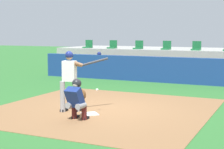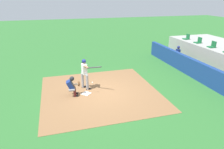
# 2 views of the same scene
# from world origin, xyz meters

# --- Properties ---
(ground_plane) EXTENTS (80.00, 80.00, 0.00)m
(ground_plane) POSITION_xyz_m (0.00, 0.00, 0.00)
(ground_plane) COLOR #2D6B2D
(dirt_infield) EXTENTS (6.40, 6.40, 0.01)m
(dirt_infield) POSITION_xyz_m (0.00, 0.00, 0.01)
(dirt_infield) COLOR olive
(dirt_infield) RESTS_ON ground
(home_plate) EXTENTS (0.62, 0.62, 0.02)m
(home_plate) POSITION_xyz_m (0.00, -0.80, 0.02)
(home_plate) COLOR white
(home_plate) RESTS_ON dirt_infield
(batter_at_plate) EXTENTS (1.14, 1.01, 1.80)m
(batter_at_plate) POSITION_xyz_m (-0.68, -0.72, 1.04)
(batter_at_plate) COLOR #99999E
(batter_at_plate) RESTS_ON ground
(catcher_crouched) EXTENTS (0.50, 1.45, 1.13)m
(catcher_crouched) POSITION_xyz_m (0.01, -1.51, 0.61)
(catcher_crouched) COLOR gray
(catcher_crouched) RESTS_ON ground
(dugout_wall) EXTENTS (13.00, 0.30, 1.20)m
(dugout_wall) POSITION_xyz_m (0.00, 6.50, 0.60)
(dugout_wall) COLOR navy
(dugout_wall) RESTS_ON ground
(dugout_bench) EXTENTS (11.80, 0.44, 0.45)m
(dugout_bench) POSITION_xyz_m (0.00, 7.50, 0.23)
(dugout_bench) COLOR olive
(dugout_bench) RESTS_ON ground
(dugout_player_0) EXTENTS (0.49, 0.70, 1.30)m
(dugout_player_0) POSITION_xyz_m (-3.95, 7.34, 0.67)
(dugout_player_0) COLOR #939399
(dugout_player_0) RESTS_ON ground
(stadium_seat_0) EXTENTS (0.46, 0.46, 0.48)m
(stadium_seat_0) POSITION_xyz_m (-5.69, 9.38, 1.53)
(stadium_seat_0) COLOR #196033
(stadium_seat_0) RESTS_ON stands_platform
(stadium_seat_1) EXTENTS (0.46, 0.46, 0.48)m
(stadium_seat_1) POSITION_xyz_m (-4.06, 9.38, 1.53)
(stadium_seat_1) COLOR #196033
(stadium_seat_1) RESTS_ON stands_platform
(stadium_seat_2) EXTENTS (0.46, 0.46, 0.48)m
(stadium_seat_2) POSITION_xyz_m (-2.44, 9.38, 1.53)
(stadium_seat_2) COLOR #196033
(stadium_seat_2) RESTS_ON stands_platform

